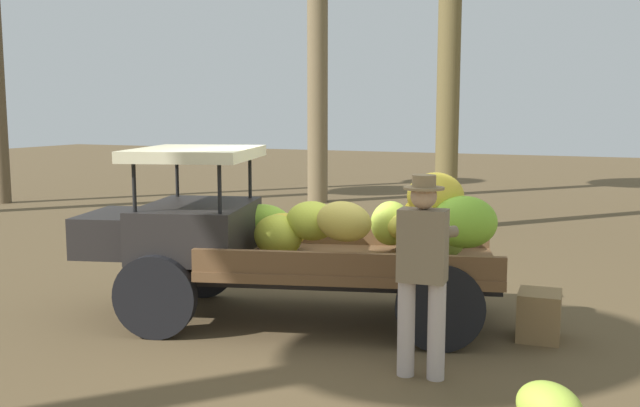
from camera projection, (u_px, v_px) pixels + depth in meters
The scene contains 4 objects.
ground_plane at pixel (312, 324), 7.58m from camera, with size 60.00×60.00×0.00m, color brown.
truck at pixel (286, 237), 7.64m from camera, with size 4.66×2.68×1.86m.
farmer at pixel (423, 264), 5.97m from camera, with size 0.53×0.47×1.74m.
wooden_crate at pixel (539, 315), 7.08m from camera, with size 0.48×0.41×0.48m, color olive.
Camera 1 is at (-2.97, 6.72, 2.28)m, focal length 39.93 mm.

